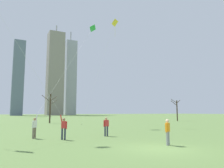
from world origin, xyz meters
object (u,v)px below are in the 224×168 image
(distant_kite_low_near_trees_yellow, at_px, (113,29))
(bystander_far_off_by_trees, at_px, (168,131))
(kite_flyer_midfield_right_green, at_px, (54,94))
(kite_flyer_midfield_center_teal, at_px, (38,83))
(bare_tree_leftmost, at_px, (50,107))
(bare_tree_center, at_px, (177,109))
(bystander_strolling_midfield, at_px, (106,126))

(distant_kite_low_near_trees_yellow, bearing_deg, bystander_far_off_by_trees, -107.61)
(kite_flyer_midfield_right_green, distance_m, bystander_far_off_by_trees, 11.54)
(kite_flyer_midfield_center_teal, bearing_deg, bystander_far_off_by_trees, -45.24)
(bare_tree_leftmost, bearing_deg, kite_flyer_midfield_center_teal, -103.60)
(bare_tree_center, distance_m, bare_tree_leftmost, 28.30)
(bare_tree_center, height_order, bare_tree_leftmost, bare_tree_leftmost)
(kite_flyer_midfield_right_green, relative_size, bystander_strolling_midfield, 9.63)
(bare_tree_center, bearing_deg, bare_tree_leftmost, 172.63)
(distant_kite_low_near_trees_yellow, distance_m, bare_tree_leftmost, 18.67)
(bare_tree_center, bearing_deg, kite_flyer_midfield_right_green, -150.94)
(bystander_far_off_by_trees, bearing_deg, kite_flyer_midfield_right_green, 117.06)
(distant_kite_low_near_trees_yellow, height_order, bare_tree_leftmost, distant_kite_low_near_trees_yellow)
(kite_flyer_midfield_center_teal, bearing_deg, distant_kite_low_near_trees_yellow, 43.99)
(bystander_strolling_midfield, distance_m, bare_tree_center, 35.38)
(kite_flyer_midfield_right_green, relative_size, bare_tree_leftmost, 2.82)
(bystander_far_off_by_trees, relative_size, bare_tree_leftmost, 0.29)
(bystander_far_off_by_trees, xyz_separation_m, distant_kite_low_near_trees_yellow, (6.30, 19.86, 14.74))
(bystander_strolling_midfield, relative_size, bare_tree_center, 0.32)
(kite_flyer_midfield_center_teal, distance_m, bare_tree_center, 39.82)
(distant_kite_low_near_trees_yellow, bearing_deg, bare_tree_leftmost, 122.63)
(distant_kite_low_near_trees_yellow, xyz_separation_m, bare_tree_leftmost, (-7.39, 11.54, -12.69))
(kite_flyer_midfield_right_green, height_order, bare_tree_leftmost, kite_flyer_midfield_right_green)
(kite_flyer_midfield_center_teal, xyz_separation_m, bystander_strolling_midfield, (5.75, -0.56, -3.47))
(bystander_far_off_by_trees, distance_m, bare_tree_leftmost, 31.48)
(kite_flyer_midfield_right_green, xyz_separation_m, distant_kite_low_near_trees_yellow, (11.39, 9.91, 11.88))
(bare_tree_center, relative_size, bare_tree_leftmost, 0.91)
(bystander_far_off_by_trees, xyz_separation_m, bystander_strolling_midfield, (-1.22, 6.48, 0.00))
(kite_flyer_midfield_right_green, bearing_deg, bystander_strolling_midfield, -41.97)
(kite_flyer_midfield_center_teal, height_order, bystander_strolling_midfield, kite_flyer_midfield_center_teal)
(kite_flyer_midfield_right_green, height_order, bystander_strolling_midfield, kite_flyer_midfield_right_green)
(kite_flyer_midfield_right_green, height_order, bystander_far_off_by_trees, kite_flyer_midfield_right_green)
(bystander_far_off_by_trees, bearing_deg, distant_kite_low_near_trees_yellow, 72.39)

